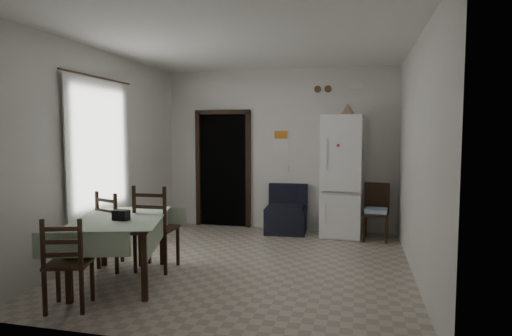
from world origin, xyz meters
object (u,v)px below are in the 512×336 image
at_px(corner_chair, 376,212).
at_px(dining_chair_near_head, 69,262).
at_px(fridge, 342,176).
at_px(dining_chair_far_right, 157,227).
at_px(navy_seat, 286,209).
at_px(dining_table, 122,249).
at_px(dining_chair_far_left, 119,229).

height_order(corner_chair, dining_chair_near_head, dining_chair_near_head).
xyz_separation_m(fridge, dining_chair_near_head, (-2.51, -3.74, -0.56)).
relative_size(corner_chair, dining_chair_near_head, 1.00).
distance_m(dining_chair_far_right, dining_chair_near_head, 1.37).
xyz_separation_m(fridge, navy_seat, (-0.96, 0.00, -0.60)).
bearing_deg(dining_table, dining_chair_near_head, -113.44).
xyz_separation_m(corner_chair, dining_chair_far_left, (-3.29, -2.26, 0.04)).
relative_size(dining_chair_far_right, dining_chair_near_head, 1.17).
distance_m(fridge, navy_seat, 1.13).
bearing_deg(navy_seat, corner_chair, -10.23).
bearing_deg(dining_table, fridge, 32.66).
relative_size(dining_chair_far_left, dining_chair_near_head, 1.08).
xyz_separation_m(dining_chair_far_right, dining_chair_near_head, (-0.28, -1.34, -0.08)).
bearing_deg(dining_chair_far_left, fridge, -116.85).
xyz_separation_m(navy_seat, corner_chair, (1.52, -0.20, 0.05)).
bearing_deg(dining_chair_near_head, dining_table, -114.43).
bearing_deg(dining_chair_near_head, dining_chair_far_left, -98.69).
bearing_deg(corner_chair, dining_chair_near_head, -125.15).
relative_size(fridge, dining_chair_far_right, 1.87).
distance_m(fridge, dining_chair_near_head, 4.54).
distance_m(fridge, dining_chair_far_right, 3.31).
relative_size(dining_table, dining_chair_near_head, 1.57).
bearing_deg(fridge, dining_chair_far_left, -134.05).
height_order(dining_chair_far_left, dining_chair_near_head, dining_chair_far_left).
relative_size(dining_table, dining_chair_far_left, 1.45).
relative_size(navy_seat, dining_chair_far_right, 0.77).
relative_size(fridge, dining_chair_far_left, 2.03).
bearing_deg(corner_chair, navy_seat, 178.17).
xyz_separation_m(dining_table, dining_chair_far_right, (0.20, 0.51, 0.17)).
xyz_separation_m(navy_seat, dining_chair_far_right, (-1.27, -2.40, 0.13)).
height_order(fridge, navy_seat, fridge).
bearing_deg(dining_table, dining_chair_far_left, 106.38).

